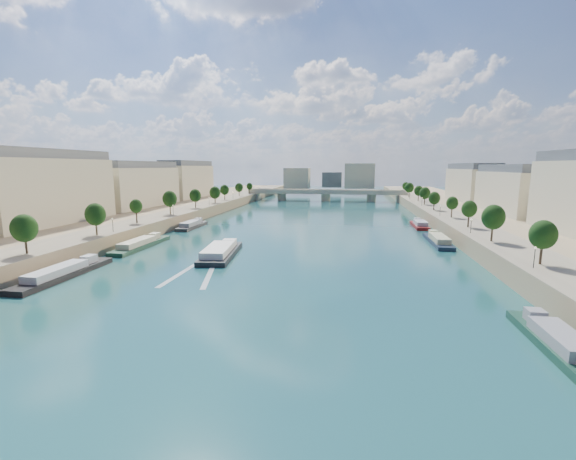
% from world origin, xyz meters
% --- Properties ---
extents(ground, '(700.00, 700.00, 0.00)m').
position_xyz_m(ground, '(0.00, 100.00, 0.00)').
color(ground, '#0D333A').
rests_on(ground, ground).
extents(quay_left, '(44.00, 520.00, 5.00)m').
position_xyz_m(quay_left, '(-72.00, 100.00, 2.50)').
color(quay_left, '#9E8460').
rests_on(quay_left, ground).
extents(quay_right, '(44.00, 520.00, 5.00)m').
position_xyz_m(quay_right, '(72.00, 100.00, 2.50)').
color(quay_right, '#9E8460').
rests_on(quay_right, ground).
extents(pave_left, '(14.00, 520.00, 0.10)m').
position_xyz_m(pave_left, '(-57.00, 100.00, 5.05)').
color(pave_left, gray).
rests_on(pave_left, quay_left).
extents(pave_right, '(14.00, 520.00, 0.10)m').
position_xyz_m(pave_right, '(57.00, 100.00, 5.05)').
color(pave_right, gray).
rests_on(pave_right, quay_right).
extents(trees_left, '(4.80, 268.80, 8.26)m').
position_xyz_m(trees_left, '(-55.00, 102.00, 10.48)').
color(trees_left, '#382B1E').
rests_on(trees_left, ground).
extents(trees_right, '(4.80, 268.80, 8.26)m').
position_xyz_m(trees_right, '(55.00, 110.00, 10.48)').
color(trees_right, '#382B1E').
rests_on(trees_right, ground).
extents(lamps_left, '(0.36, 200.36, 4.28)m').
position_xyz_m(lamps_left, '(-52.50, 90.00, 7.78)').
color(lamps_left, black).
rests_on(lamps_left, ground).
extents(lamps_right, '(0.36, 200.36, 4.28)m').
position_xyz_m(lamps_right, '(52.50, 105.00, 7.78)').
color(lamps_right, black).
rests_on(lamps_right, ground).
extents(buildings_left, '(16.00, 226.00, 23.20)m').
position_xyz_m(buildings_left, '(-85.00, 112.00, 16.45)').
color(buildings_left, beige).
rests_on(buildings_left, ground).
extents(buildings_right, '(16.00, 226.00, 23.20)m').
position_xyz_m(buildings_right, '(85.00, 112.00, 16.45)').
color(buildings_right, beige).
rests_on(buildings_right, ground).
extents(skyline, '(79.00, 42.00, 22.00)m').
position_xyz_m(skyline, '(3.19, 319.52, 14.66)').
color(skyline, beige).
rests_on(skyline, ground).
extents(bridge, '(112.00, 12.00, 8.15)m').
position_xyz_m(bridge, '(0.00, 242.80, 5.08)').
color(bridge, '#C1B79E').
rests_on(bridge, ground).
extents(tour_barge, '(10.58, 27.13, 3.69)m').
position_xyz_m(tour_barge, '(-17.80, 66.07, 0.97)').
color(tour_barge, black).
rests_on(tour_barge, ground).
extents(wake, '(10.73, 26.01, 0.04)m').
position_xyz_m(wake, '(-17.80, 49.44, 0.02)').
color(wake, silver).
rests_on(wake, ground).
extents(moored_barges_left, '(5.00, 161.01, 3.60)m').
position_xyz_m(moored_barges_left, '(-45.50, 40.73, 0.84)').
color(moored_barges_left, '#1D2A40').
rests_on(moored_barges_left, ground).
extents(moored_barges_right, '(5.00, 160.94, 3.60)m').
position_xyz_m(moored_barges_right, '(45.50, 55.60, 0.84)').
color(moored_barges_right, black).
rests_on(moored_barges_right, ground).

